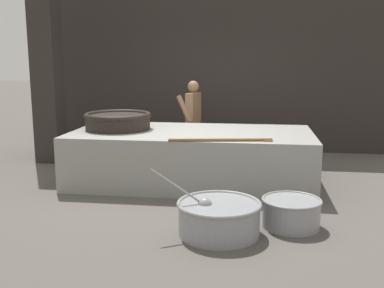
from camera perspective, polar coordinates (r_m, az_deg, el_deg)
ground_plane at (r=6.97m, az=0.00°, el=-4.80°), size 60.00×60.00×0.00m
back_wall at (r=9.36m, az=2.32°, el=10.77°), size 7.38×0.24×3.75m
support_pillar at (r=8.57m, az=-18.01°, el=10.27°), size 0.45×0.45×3.75m
hearth_platform at (r=6.87m, az=0.00°, el=-1.62°), size 3.61×1.78×0.79m
giant_wok_near at (r=7.07m, az=-9.39°, el=3.00°), size 1.03×1.03×0.26m
stirring_paddle at (r=5.97m, az=4.21°, el=0.52°), size 1.38×0.29×0.04m
cook at (r=8.19m, az=0.11°, el=3.28°), size 0.41×0.58×1.48m
prep_bowl_vegetables at (r=4.90m, az=3.42°, el=-9.15°), size 1.18×0.92×0.74m
prep_bowl_meat at (r=5.22m, az=12.49°, el=-8.36°), size 0.67×0.67×0.33m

